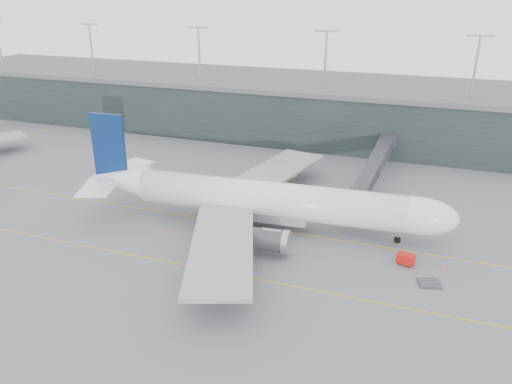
% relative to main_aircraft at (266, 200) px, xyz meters
% --- Properties ---
extents(ground, '(320.00, 320.00, 0.00)m').
position_rel_main_aircraft_xyz_m(ground, '(-6.47, 3.26, -5.19)').
color(ground, slate).
rests_on(ground, ground).
extents(taxiline_a, '(160.00, 0.25, 0.02)m').
position_rel_main_aircraft_xyz_m(taxiline_a, '(-6.47, -0.74, -5.18)').
color(taxiline_a, gold).
rests_on(taxiline_a, ground).
extents(taxiline_b, '(160.00, 0.25, 0.02)m').
position_rel_main_aircraft_xyz_m(taxiline_b, '(-6.47, -16.74, -5.18)').
color(taxiline_b, gold).
rests_on(taxiline_b, ground).
extents(taxiline_lead_main, '(0.25, 60.00, 0.02)m').
position_rel_main_aircraft_xyz_m(taxiline_lead_main, '(-1.47, 23.26, -5.18)').
color(taxiline_lead_main, gold).
rests_on(taxiline_lead_main, ground).
extents(taxiline_lead_adj, '(0.25, 60.00, 0.02)m').
position_rel_main_aircraft_xyz_m(taxiline_lead_adj, '(-81.47, 23.26, -5.18)').
color(taxiline_lead_adj, gold).
rests_on(taxiline_lead_adj, ground).
extents(terminal, '(240.00, 36.00, 29.00)m').
position_rel_main_aircraft_xyz_m(terminal, '(-6.48, 61.26, 2.43)').
color(terminal, '#1D2827').
rests_on(terminal, ground).
extents(main_aircraft, '(65.93, 61.83, 18.48)m').
position_rel_main_aircraft_xyz_m(main_aircraft, '(0.00, 0.00, 0.00)').
color(main_aircraft, white).
rests_on(main_aircraft, ground).
extents(jet_bridge, '(5.27, 45.16, 6.88)m').
position_rel_main_aircraft_xyz_m(jet_bridge, '(15.64, 28.93, -0.04)').
color(jet_bridge, '#303135').
rests_on(jet_bridge, ground).
extents(gse_cart, '(2.87, 2.26, 1.72)m').
position_rel_main_aircraft_xyz_m(gse_cart, '(24.43, -5.12, -4.23)').
color(gse_cart, red).
rests_on(gse_cart, ground).
extents(baggage_dolly, '(3.67, 3.25, 0.31)m').
position_rel_main_aircraft_xyz_m(baggage_dolly, '(28.11, -9.70, -5.00)').
color(baggage_dolly, '#3C3B40').
rests_on(baggage_dolly, ground).
extents(uld_a, '(2.45, 2.13, 1.92)m').
position_rel_main_aircraft_xyz_m(uld_a, '(-12.32, 13.16, -4.18)').
color(uld_a, '#3D3E43').
rests_on(uld_a, ground).
extents(uld_b, '(2.48, 2.16, 1.95)m').
position_rel_main_aircraft_xyz_m(uld_b, '(-10.54, 13.79, -4.16)').
color(uld_b, '#3D3E43').
rests_on(uld_b, ground).
extents(uld_c, '(2.20, 1.95, 1.67)m').
position_rel_main_aircraft_xyz_m(uld_c, '(-5.82, 14.90, -4.31)').
color(uld_c, '#3D3E43').
rests_on(uld_c, ground).
extents(cone_nose, '(0.49, 0.49, 0.79)m').
position_rel_main_aircraft_xyz_m(cone_nose, '(29.69, -4.38, -4.79)').
color(cone_nose, '#F7500D').
rests_on(cone_nose, ground).
extents(cone_wing_stbd, '(0.48, 0.48, 0.77)m').
position_rel_main_aircraft_xyz_m(cone_wing_stbd, '(4.63, -14.55, -4.80)').
color(cone_wing_stbd, orange).
rests_on(cone_wing_stbd, ground).
extents(cone_wing_port, '(0.50, 0.50, 0.79)m').
position_rel_main_aircraft_xyz_m(cone_wing_port, '(1.09, 12.55, -4.79)').
color(cone_wing_port, '#D4470B').
rests_on(cone_wing_port, ground).
extents(cone_tail, '(0.43, 0.43, 0.69)m').
position_rel_main_aircraft_xyz_m(cone_tail, '(-14.66, -7.15, -4.84)').
color(cone_tail, orange).
rests_on(cone_tail, ground).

